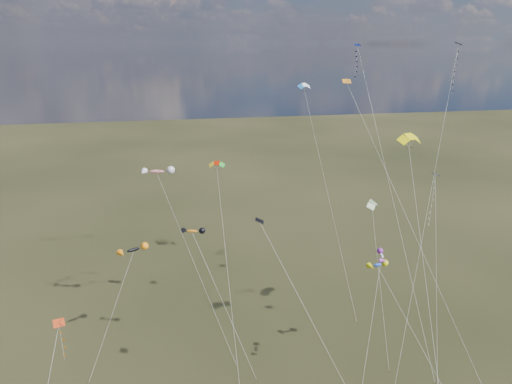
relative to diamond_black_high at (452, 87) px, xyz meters
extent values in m
cube|color=black|center=(0.88, 1.08, 5.03)|extent=(1.04, 1.07, 0.33)
cylinder|color=silver|center=(-5.86, -7.15, -13.24)|extent=(13.51, 16.49, 36.57)
cube|color=#091552|center=(-7.38, 12.24, 4.88)|extent=(0.94, 0.90, 0.30)
cylinder|color=silver|center=(-6.89, -0.69, -13.32)|extent=(1.01, 25.89, 36.42)
cube|color=#332316|center=(-6.40, -13.63, -31.46)|extent=(0.10, 0.10, 0.12)
cube|color=black|center=(-26.22, -11.19, -11.19)|extent=(0.99, 1.04, 0.37)
cylinder|color=silver|center=(-21.39, -17.19, -21.36)|extent=(9.70, 12.04, 20.34)
cube|color=red|center=(-44.43, -15.27, -17.54)|extent=(1.13, 1.10, 0.33)
cube|color=#0E0D43|center=(-4.69, -6.04, -9.16)|extent=(0.83, 0.85, 0.24)
cylinder|color=silver|center=(-6.65, -11.89, -20.34)|extent=(3.95, 11.72, 22.38)
cube|color=orange|center=(-13.86, -0.50, 0.93)|extent=(1.09, 1.02, 0.43)
cylinder|color=silver|center=(-8.41, -9.91, -15.30)|extent=(10.93, 18.85, 32.46)
cylinder|color=silver|center=(-10.32, -15.92, -18.07)|extent=(3.73, 19.33, 26.93)
cylinder|color=silver|center=(-12.17, 7.28, -16.16)|extent=(3.57, 16.53, 30.74)
cube|color=#332316|center=(-10.40, -0.97, -31.46)|extent=(0.10, 0.10, 0.12)
cylinder|color=silver|center=(-9.50, -4.75, -23.19)|extent=(2.22, 12.21, 16.68)
cube|color=#332316|center=(-10.59, -10.84, -31.46)|extent=(0.10, 0.10, 0.12)
cylinder|color=silver|center=(-28.37, -3.19, -20.66)|extent=(0.12, 19.35, 21.74)
ellipsoid|color=black|center=(-39.30, 0.86, -18.65)|extent=(3.41, 2.45, 1.03)
cylinder|color=silver|center=(-42.08, -2.61, -25.09)|extent=(5.59, 6.97, 12.88)
cube|color=#332316|center=(-44.86, -6.08, -31.46)|extent=(0.10, 0.10, 0.12)
ellipsoid|color=orange|center=(-32.24, -1.37, -15.87)|extent=(2.70, 1.51, 0.86)
cylinder|color=silver|center=(-29.15, -5.32, -23.69)|extent=(6.20, 7.92, 15.67)
cube|color=#332316|center=(-26.07, -9.26, -31.46)|extent=(0.10, 0.10, 0.12)
ellipsoid|color=white|center=(-13.39, -11.68, -15.87)|extent=(1.29, 2.28, 0.74)
cylinder|color=silver|center=(-15.76, -15.12, -23.69)|extent=(4.76, 6.93, 15.67)
ellipsoid|color=red|center=(-36.05, 6.96, -10.69)|extent=(4.22, 2.19, 1.27)
cylinder|color=silver|center=(-32.00, 0.31, -21.11)|extent=(8.13, 13.34, 20.85)
cube|color=#332316|center=(-27.95, -6.35, -31.46)|extent=(0.10, 0.10, 0.12)
ellipsoid|color=#103AC2|center=(-11.27, -7.01, -19.48)|extent=(2.20, 1.28, 0.96)
cylinder|color=silver|center=(-8.54, -10.54, -25.50)|extent=(5.49, 7.08, 12.06)
camera|label=1|loc=(-34.42, -51.19, 4.97)|focal=32.00mm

